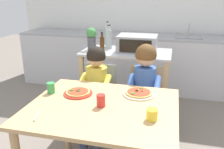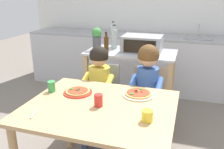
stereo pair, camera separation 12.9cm
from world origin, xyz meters
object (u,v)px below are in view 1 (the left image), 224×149
at_px(dining_chair_left, 99,96).
at_px(drinking_cup_green, 51,88).
at_px(kitchen_island_cart, 126,75).
at_px(pizza_plate_red_rimmed, 78,93).
at_px(dining_table, 103,118).
at_px(child_in_yellow_shirt, 95,83).
at_px(pizza_plate_cream, 139,93).
at_px(toaster_oven, 137,43).
at_px(bottle_slim_sauce, 109,39).
at_px(bottle_clear_vinegar, 102,45).
at_px(dining_chair_right, 145,99).
at_px(bottle_tall_green_wine, 108,36).
at_px(potted_herb_plant, 92,38).
at_px(serving_spoon, 37,116).
at_px(drinking_cup_red, 101,101).
at_px(drinking_cup_yellow, 152,115).
at_px(child_in_blue_striped_shirt, 144,83).

bearing_deg(dining_chair_left, drinking_cup_green, -110.60).
relative_size(kitchen_island_cart, pizza_plate_red_rimmed, 4.28).
bearing_deg(dining_table, child_in_yellow_shirt, 112.81).
xyz_separation_m(dining_chair_left, drinking_cup_green, (-0.23, -0.61, 0.31)).
bearing_deg(pizza_plate_cream, child_in_yellow_shirt, 145.28).
distance_m(child_in_yellow_shirt, pizza_plate_cream, 0.62).
bearing_deg(toaster_oven, bottle_slim_sauce, 170.82).
bearing_deg(toaster_oven, bottle_clear_vinegar, -149.12).
bearing_deg(kitchen_island_cart, dining_chair_right, -55.23).
bearing_deg(child_in_yellow_shirt, bottle_clear_vinegar, 93.01).
relative_size(dining_chair_right, child_in_yellow_shirt, 0.79).
distance_m(bottle_tall_green_wine, potted_herb_plant, 0.24).
height_order(bottle_tall_green_wine, dining_table, bottle_tall_green_wine).
bearing_deg(serving_spoon, potted_herb_plant, 92.65).
bearing_deg(kitchen_island_cart, drinking_cup_red, -88.40).
xyz_separation_m(pizza_plate_red_rimmed, pizza_plate_cream, (0.50, 0.11, 0.00)).
bearing_deg(dining_chair_right, drinking_cup_green, -138.61).
height_order(drinking_cup_red, serving_spoon, drinking_cup_red).
height_order(bottle_slim_sauce, drinking_cup_yellow, bottle_slim_sauce).
height_order(kitchen_island_cart, dining_table, kitchen_island_cart).
distance_m(dining_chair_left, drinking_cup_yellow, 1.12).
bearing_deg(serving_spoon, pizza_plate_cream, 41.14).
relative_size(kitchen_island_cart, pizza_plate_cream, 3.82).
height_order(bottle_clear_vinegar, potted_herb_plant, potted_herb_plant).
height_order(dining_table, dining_chair_right, dining_chair_right).
height_order(kitchen_island_cart, bottle_tall_green_wine, bottle_tall_green_wine).
relative_size(kitchen_island_cart, potted_herb_plant, 3.96).
bearing_deg(bottle_tall_green_wine, dining_table, -76.67).
distance_m(kitchen_island_cart, bottle_clear_vinegar, 0.51).
bearing_deg(drinking_cup_yellow, potted_herb_plant, 123.72).
distance_m(pizza_plate_red_rimmed, drinking_cup_green, 0.24).
xyz_separation_m(dining_chair_right, child_in_blue_striped_shirt, (-0.00, -0.11, 0.23)).
xyz_separation_m(bottle_tall_green_wine, child_in_yellow_shirt, (0.05, -0.70, -0.36)).
height_order(kitchen_island_cart, dining_chair_right, kitchen_island_cart).
bearing_deg(serving_spoon, bottle_clear_vinegar, 84.69).
distance_m(bottle_clear_vinegar, dining_chair_right, 0.76).
relative_size(dining_chair_left, pizza_plate_cream, 2.98).
distance_m(kitchen_island_cart, pizza_plate_red_rimmed, 1.05).
height_order(toaster_oven, serving_spoon, toaster_oven).
bearing_deg(serving_spoon, dining_chair_right, 58.88).
bearing_deg(child_in_blue_striped_shirt, bottle_clear_vinegar, 149.47).
bearing_deg(dining_chair_left, bottle_tall_green_wine, 95.13).
bearing_deg(drinking_cup_yellow, bottle_clear_vinegar, 121.36).
xyz_separation_m(dining_chair_right, serving_spoon, (-0.63, -1.05, 0.27)).
distance_m(drinking_cup_red, serving_spoon, 0.47).
relative_size(toaster_oven, dining_chair_left, 0.55).
bearing_deg(potted_herb_plant, bottle_clear_vinegar, -44.28).
relative_size(toaster_oven, child_in_blue_striped_shirt, 0.42).
height_order(bottle_tall_green_wine, dining_chair_right, bottle_tall_green_wine).
distance_m(dining_table, child_in_yellow_shirt, 0.67).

